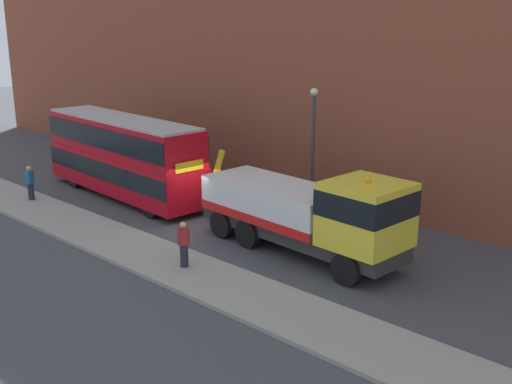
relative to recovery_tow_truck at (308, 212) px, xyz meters
name	(u,v)px	position (x,y,z in m)	size (l,w,h in m)	color
ground_plane	(205,223)	(-5.71, -0.13, -1.76)	(120.00, 120.00, 0.00)	#424247
near_kerb	(127,246)	(-5.71, -4.33, -1.68)	(60.00, 2.80, 0.15)	gray
building_facade	(304,34)	(-5.71, 6.63, 6.31)	(60.00, 1.50, 16.00)	brown
recovery_tow_truck	(308,212)	(0.00, 0.00, 0.00)	(10.21, 3.19, 3.67)	#2D2D2D
double_decker_bus	(123,154)	(-11.94, 0.03, 0.47)	(11.15, 3.22, 4.06)	#B70C19
pedestrian_onlooker	(30,183)	(-14.39, -3.82, -0.77)	(0.40, 0.47, 1.71)	#232333
pedestrian_bystander	(184,245)	(-2.30, -4.25, -0.77)	(0.47, 0.45, 1.71)	#232333
street_lamp	(313,140)	(-3.28, 4.44, 1.71)	(0.36, 0.36, 5.83)	#38383D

